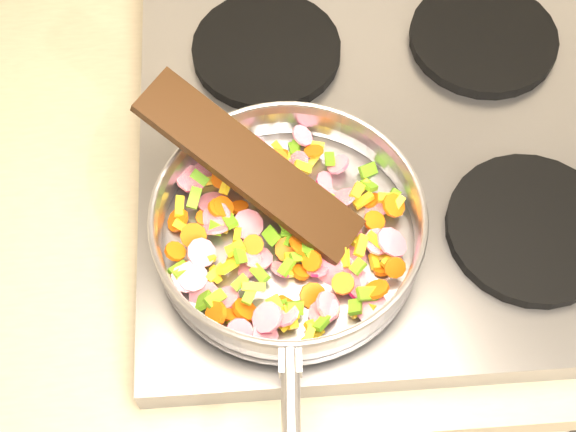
{
  "coord_description": "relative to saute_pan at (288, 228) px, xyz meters",
  "views": [
    {
      "loc": [
        -0.86,
        1.12,
        1.73
      ],
      "look_at": [
        -0.83,
        1.53,
        1.01
      ],
      "focal_mm": 50.0,
      "sensor_mm": 36.0,
      "label": 1
    }
  ],
  "objects": [
    {
      "name": "grate_fr",
      "position": [
        0.27,
        0.0,
        -0.04
      ],
      "size": [
        0.19,
        0.19,
        0.02
      ],
      "primitive_type": "cylinder",
      "color": "black",
      "rests_on": "cooktop"
    },
    {
      "name": "cooktop",
      "position": [
        0.13,
        0.14,
        -0.07
      ],
      "size": [
        0.6,
        0.6,
        0.04
      ],
      "primitive_type": "cube",
      "color": "#939399",
      "rests_on": "counter_top"
    },
    {
      "name": "saute_pan",
      "position": [
        0.0,
        0.0,
        0.0
      ],
      "size": [
        0.33,
        0.5,
        0.06
      ],
      "rotation": [
        0.0,
        0.0,
        -0.06
      ],
      "color": "#9E9EA5",
      "rests_on": "grate_fl"
    },
    {
      "name": "grate_br",
      "position": [
        0.27,
        0.28,
        -0.04
      ],
      "size": [
        0.19,
        0.19,
        0.02
      ],
      "primitive_type": "cylinder",
      "color": "black",
      "rests_on": "cooktop"
    },
    {
      "name": "wooden_spatula",
      "position": [
        -0.04,
        0.05,
        0.04
      ],
      "size": [
        0.24,
        0.2,
        0.11
      ],
      "primitive_type": "cube",
      "rotation": [
        0.0,
        -0.37,
        2.51
      ],
      "color": "black",
      "rests_on": "saute_pan"
    },
    {
      "name": "grate_bl",
      "position": [
        -0.01,
        0.28,
        -0.04
      ],
      "size": [
        0.19,
        0.19,
        0.02
      ],
      "primitive_type": "cylinder",
      "color": "black",
      "rests_on": "cooktop"
    },
    {
      "name": "vegetable_heap",
      "position": [
        -0.0,
        -0.0,
        -0.01
      ],
      "size": [
        0.27,
        0.27,
        0.05
      ],
      "color": "yellow",
      "rests_on": "saute_pan"
    },
    {
      "name": "grate_fl",
      "position": [
        -0.01,
        0.0,
        -0.04
      ],
      "size": [
        0.19,
        0.19,
        0.02
      ],
      "primitive_type": "cylinder",
      "color": "black",
      "rests_on": "cooktop"
    }
  ]
}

